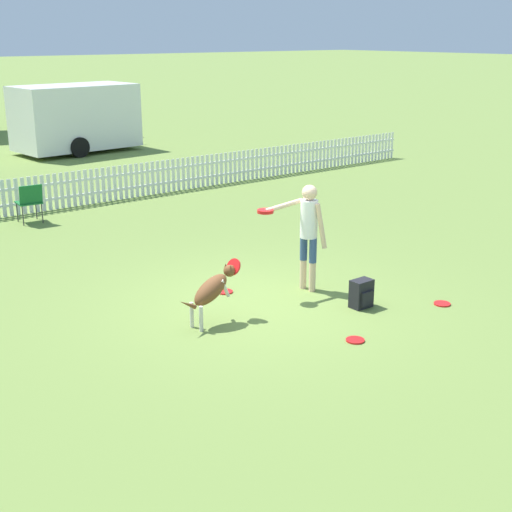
{
  "coord_description": "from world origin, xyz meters",
  "views": [
    {
      "loc": [
        -6.41,
        -8.16,
        4.02
      ],
      "look_at": [
        -0.17,
        -0.16,
        0.83
      ],
      "focal_mm": 50.0,
      "sensor_mm": 36.0,
      "label": 1
    }
  ],
  "objects_px": {
    "frisbee_near_handler": "(225,292)",
    "frisbee_midfield": "(442,304)",
    "frisbee_near_dog": "(355,340)",
    "equipment_trailer": "(76,117)",
    "leaping_dog": "(213,289)",
    "backpack_on_grass": "(362,294)",
    "handler_person": "(307,225)",
    "folding_chair_blue_left": "(30,200)"
  },
  "relations": [
    {
      "from": "equipment_trailer",
      "to": "leaping_dog",
      "type": "bearing_deg",
      "value": -112.64
    },
    {
      "from": "frisbee_near_handler",
      "to": "frisbee_midfield",
      "type": "bearing_deg",
      "value": -46.95
    },
    {
      "from": "backpack_on_grass",
      "to": "handler_person",
      "type": "bearing_deg",
      "value": 98.49
    },
    {
      "from": "folding_chair_blue_left",
      "to": "equipment_trailer",
      "type": "bearing_deg",
      "value": -116.33
    },
    {
      "from": "frisbee_midfield",
      "to": "folding_chair_blue_left",
      "type": "relative_size",
      "value": 0.29
    },
    {
      "from": "frisbee_near_handler",
      "to": "equipment_trailer",
      "type": "relative_size",
      "value": 0.05
    },
    {
      "from": "frisbee_near_dog",
      "to": "folding_chair_blue_left",
      "type": "height_order",
      "value": "folding_chair_blue_left"
    },
    {
      "from": "handler_person",
      "to": "frisbee_near_handler",
      "type": "bearing_deg",
      "value": 50.96
    },
    {
      "from": "backpack_on_grass",
      "to": "frisbee_near_handler",
      "type": "bearing_deg",
      "value": 125.1
    },
    {
      "from": "frisbee_near_handler",
      "to": "backpack_on_grass",
      "type": "bearing_deg",
      "value": -54.9
    },
    {
      "from": "frisbee_near_dog",
      "to": "frisbee_midfield",
      "type": "bearing_deg",
      "value": 3.84
    },
    {
      "from": "handler_person",
      "to": "backpack_on_grass",
      "type": "distance_m",
      "value": 1.42
    },
    {
      "from": "handler_person",
      "to": "backpack_on_grass",
      "type": "bearing_deg",
      "value": -177.74
    },
    {
      "from": "leaping_dog",
      "to": "frisbee_near_handler",
      "type": "bearing_deg",
      "value": 130.68
    },
    {
      "from": "frisbee_near_dog",
      "to": "frisbee_midfield",
      "type": "xyz_separation_m",
      "value": [
        2.04,
        0.14,
        0.0
      ]
    },
    {
      "from": "equipment_trailer",
      "to": "folding_chair_blue_left",
      "type": "bearing_deg",
      "value": -125.08
    },
    {
      "from": "frisbee_midfield",
      "to": "folding_chair_blue_left",
      "type": "distance_m",
      "value": 9.27
    },
    {
      "from": "handler_person",
      "to": "backpack_on_grass",
      "type": "relative_size",
      "value": 3.97
    },
    {
      "from": "backpack_on_grass",
      "to": "equipment_trailer",
      "type": "xyz_separation_m",
      "value": [
        2.88,
        16.51,
        1.0
      ]
    },
    {
      "from": "handler_person",
      "to": "leaping_dog",
      "type": "xyz_separation_m",
      "value": [
        -1.99,
        -0.23,
        -0.56
      ]
    },
    {
      "from": "frisbee_near_handler",
      "to": "handler_person",
      "type": "bearing_deg",
      "value": -32.81
    },
    {
      "from": "frisbee_near_dog",
      "to": "equipment_trailer",
      "type": "bearing_deg",
      "value": 77.45
    },
    {
      "from": "frisbee_midfield",
      "to": "folding_chair_blue_left",
      "type": "xyz_separation_m",
      "value": [
        -3.15,
        8.7,
        0.51
      ]
    },
    {
      "from": "equipment_trailer",
      "to": "frisbee_midfield",
      "type": "bearing_deg",
      "value": -100.81
    },
    {
      "from": "handler_person",
      "to": "folding_chair_blue_left",
      "type": "xyz_separation_m",
      "value": [
        -1.92,
        6.91,
        -0.57
      ]
    },
    {
      "from": "handler_person",
      "to": "equipment_trailer",
      "type": "bearing_deg",
      "value": -17.42
    },
    {
      "from": "handler_person",
      "to": "folding_chair_blue_left",
      "type": "distance_m",
      "value": 7.19
    },
    {
      "from": "frisbee_near_handler",
      "to": "equipment_trailer",
      "type": "height_order",
      "value": "equipment_trailer"
    },
    {
      "from": "frisbee_near_handler",
      "to": "frisbee_midfield",
      "type": "relative_size",
      "value": 1.0
    },
    {
      "from": "handler_person",
      "to": "folding_chair_blue_left",
      "type": "bearing_deg",
      "value": 9.31
    },
    {
      "from": "leaping_dog",
      "to": "frisbee_near_dog",
      "type": "height_order",
      "value": "leaping_dog"
    },
    {
      "from": "frisbee_near_dog",
      "to": "folding_chair_blue_left",
      "type": "bearing_deg",
      "value": 97.15
    },
    {
      "from": "frisbee_midfield",
      "to": "folding_chair_blue_left",
      "type": "height_order",
      "value": "folding_chair_blue_left"
    },
    {
      "from": "frisbee_near_dog",
      "to": "backpack_on_grass",
      "type": "xyz_separation_m",
      "value": [
        0.98,
        0.83,
        0.2
      ]
    },
    {
      "from": "leaping_dog",
      "to": "frisbee_near_handler",
      "type": "distance_m",
      "value": 1.39
    },
    {
      "from": "leaping_dog",
      "to": "frisbee_near_handler",
      "type": "height_order",
      "value": "leaping_dog"
    },
    {
      "from": "handler_person",
      "to": "folding_chair_blue_left",
      "type": "height_order",
      "value": "handler_person"
    },
    {
      "from": "frisbee_near_handler",
      "to": "frisbee_near_dog",
      "type": "bearing_deg",
      "value": -83.59
    },
    {
      "from": "frisbee_midfield",
      "to": "backpack_on_grass",
      "type": "height_order",
      "value": "backpack_on_grass"
    },
    {
      "from": "folding_chair_blue_left",
      "to": "handler_person",
      "type": "bearing_deg",
      "value": 109.51
    },
    {
      "from": "backpack_on_grass",
      "to": "folding_chair_blue_left",
      "type": "relative_size",
      "value": 0.5
    },
    {
      "from": "leaping_dog",
      "to": "backpack_on_grass",
      "type": "distance_m",
      "value": 2.34
    }
  ]
}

